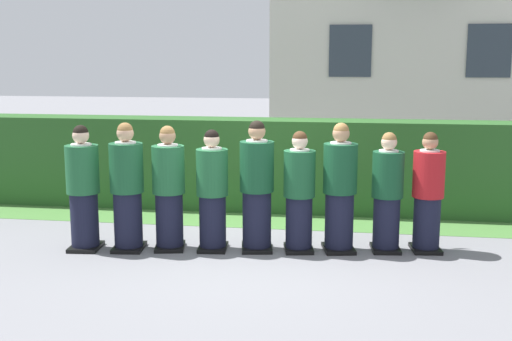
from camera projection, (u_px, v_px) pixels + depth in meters
ground_plane at (256, 250)px, 8.57m from camera, size 60.00×60.00×0.00m
student_front_row_0 at (83, 191)px, 8.48m from camera, size 0.42×0.50×1.63m
student_front_row_1 at (127, 190)px, 8.45m from camera, size 0.43×0.54×1.66m
student_front_row_2 at (169, 191)px, 8.49m from camera, size 0.46×0.53×1.62m
student_front_row_3 at (212, 193)px, 8.46m from camera, size 0.41×0.51×1.58m
student_front_row_4 at (257, 189)px, 8.44m from camera, size 0.47×0.54×1.69m
student_front_row_5 at (299, 195)px, 8.41m from camera, size 0.44×0.53×1.56m
student_front_row_6 at (340, 191)px, 8.40m from camera, size 0.47×0.55×1.67m
student_front_row_7 at (387, 195)px, 8.41m from camera, size 0.40×0.48×1.55m
student_in_red_blazer at (428, 195)px, 8.40m from camera, size 0.41×0.51×1.55m
hedge at (277, 165)px, 10.67m from camera, size 12.88×0.70×1.49m
school_building_main at (412, 29)px, 15.70m from camera, size 6.73×4.26×6.09m
lawn_strip at (271, 221)px, 10.02m from camera, size 12.88×0.90×0.01m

